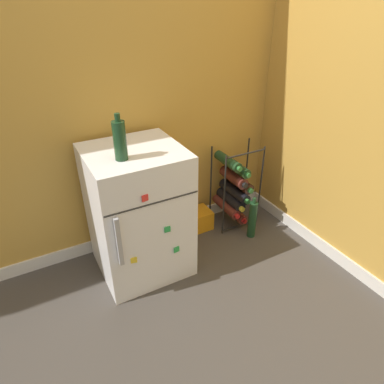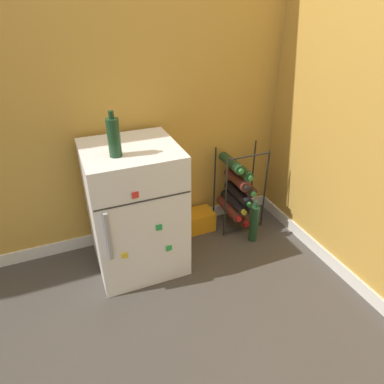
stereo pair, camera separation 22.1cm
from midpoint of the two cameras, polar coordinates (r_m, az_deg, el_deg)
ground_plane at (r=2.29m, az=-3.07°, el=-13.60°), size 14.00×14.00×0.00m
wall_back at (r=2.21m, az=-10.96°, el=20.80°), size 6.86×0.07×2.50m
mini_fridge at (r=2.15m, az=-11.84°, el=-3.43°), size 0.54×0.55×0.83m
wine_rack at (r=2.57m, az=4.42°, el=0.52°), size 0.34×0.33×0.64m
soda_box at (r=2.62m, az=-2.34°, el=-4.92°), size 0.29×0.17×0.15m
fridge_top_bottle at (r=1.81m, az=-15.44°, el=8.26°), size 0.07×0.07×0.25m
loose_bottle_floor at (r=2.53m, az=7.58°, el=-4.60°), size 0.06×0.06×0.33m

